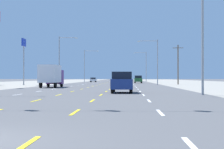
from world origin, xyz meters
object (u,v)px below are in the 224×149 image
streetlight_right_row_0 (198,26)px  suv_inner_right_far (125,79)px  box_truck_far_left_near (51,75)px  streetlight_left_row_2 (86,63)px  pole_sign_left_row_2 (24,49)px  streetlight_right_row_1 (155,58)px  suv_inner_right_nearest (122,82)px  sedan_far_left_midfar (93,80)px  suv_far_right_mid (138,79)px  sedan_center_turn_farther (116,79)px  streetlight_left_row_1 (61,57)px  streetlight_right_row_2 (145,65)px

streetlight_right_row_0 → suv_inner_right_far: bearing=93.5°
box_truck_far_left_near → streetlight_left_row_2: 66.76m
box_truck_far_left_near → pole_sign_left_row_2: size_ratio=0.81×
streetlight_right_row_1 → suv_inner_right_nearest: bearing=-98.8°
sedan_far_left_midfar → streetlight_right_row_0: size_ratio=0.45×
suv_far_right_mid → sedan_far_left_midfar: size_ratio=1.09×
suv_inner_right_far → streetlight_right_row_1: size_ratio=0.53×
sedan_far_left_midfar → sedan_center_turn_farther: (6.86, 18.52, 0.00)m
pole_sign_left_row_2 → box_truck_far_left_near: bearing=-61.9°
pole_sign_left_row_2 → suv_inner_right_nearest: bearing=-60.8°
suv_inner_right_far → sedan_center_turn_farther: (-3.41, 0.73, -0.27)m
sedan_far_left_midfar → streetlight_left_row_1: size_ratio=0.45×
sedan_center_turn_farther → streetlight_right_row_0: 105.15m
suv_inner_right_far → streetlight_left_row_2: size_ratio=0.47×
suv_far_right_mid → streetlight_right_row_0: size_ratio=0.49×
suv_inner_right_nearest → suv_inner_right_far: bearing=90.1°
box_truck_far_left_near → pole_sign_left_row_2: pole_sign_left_row_2 is taller
box_truck_far_left_near → sedan_center_turn_farther: (7.08, 82.32, -1.08)m
box_truck_far_left_near → suv_far_right_mid: (13.99, 43.25, -0.81)m
streetlight_left_row_2 → streetlight_right_row_2: size_ratio=1.06×
box_truck_far_left_near → streetlight_left_row_1: 22.66m
sedan_far_left_midfar → sedan_center_turn_farther: same height
streetlight_right_row_1 → streetlight_left_row_1: bearing=180.0°
suv_inner_right_nearest → box_truck_far_left_near: size_ratio=0.68×
suv_inner_right_far → pole_sign_left_row_2: pole_sign_left_row_2 is taller
streetlight_left_row_1 → streetlight_right_row_1: 19.48m
sedan_center_turn_farther → streetlight_right_row_1: streetlight_right_row_1 is taller
streetlight_right_row_0 → streetlight_left_row_2: size_ratio=0.95×
suv_inner_right_nearest → suv_inner_right_far: same height
streetlight_right_row_0 → streetlight_left_row_1: (-19.53, 44.41, -0.01)m
suv_inner_right_far → suv_inner_right_nearest: bearing=-89.9°
suv_inner_right_nearest → streetlight_right_row_2: (6.32, 84.79, 4.69)m
suv_far_right_mid → sedan_center_turn_farther: 39.68m
pole_sign_left_row_2 → streetlight_left_row_2: streetlight_left_row_2 is taller
suv_inner_right_nearest → streetlight_left_row_2: 85.95m
suv_inner_right_nearest → sedan_center_turn_farther: (-3.50, 100.53, -0.27)m
suv_inner_right_far → streetlight_right_row_0: (6.43, -103.84, 4.72)m
suv_inner_right_far → streetlight_left_row_2: (-13.00, -15.01, 5.08)m
suv_far_right_mid → suv_inner_right_far: size_ratio=1.00×
box_truck_far_left_near → streetlight_left_row_1: bearing=96.7°
streetlight_right_row_2 → sedan_center_turn_farther: bearing=122.0°
sedan_center_turn_farther → streetlight_right_row_0: (9.84, -104.57, 5.00)m
suv_far_right_mid → sedan_center_turn_farther: (-6.92, 39.07, -0.27)m
suv_far_right_mid → suv_inner_right_far: (-3.51, 38.34, 0.00)m
suv_far_right_mid → pole_sign_left_row_2: size_ratio=0.55×
streetlight_right_row_1 → streetlight_right_row_2: (0.03, 44.41, 0.32)m
sedan_center_turn_farther → streetlight_left_row_2: size_ratio=0.43×
sedan_far_left_midfar → suv_inner_right_far: suv_inner_right_far is taller
sedan_center_turn_farther → streetlight_left_row_1: bearing=-99.1°
suv_inner_right_nearest → suv_far_right_mid: (3.41, 61.46, 0.00)m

